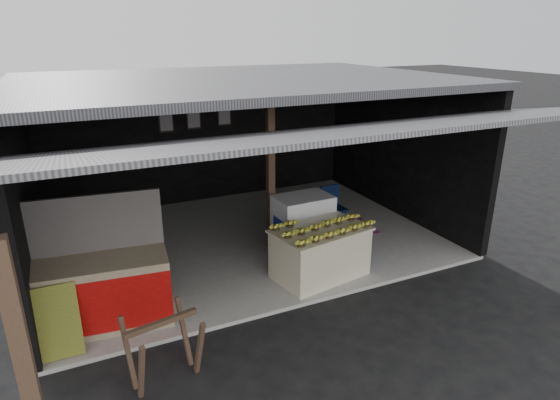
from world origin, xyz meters
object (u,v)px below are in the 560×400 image
banana_table (320,252)px  white_crate (303,225)px  neighbor_stall (104,289)px  sawhorse (163,343)px  water_barrel (354,246)px  plastic_chair (332,204)px

banana_table → white_crate: (0.13, 0.84, 0.12)m
white_crate → neighbor_stall: neighbor_stall is taller
banana_table → sawhorse: banana_table is taller
white_crate → water_barrel: (0.68, -0.60, -0.28)m
plastic_chair → water_barrel: bearing=-106.1°
neighbor_stall → plastic_chair: 4.63m
white_crate → neighbor_stall: (-3.33, -0.76, -0.01)m
plastic_chair → neighbor_stall: bearing=-162.1°
water_barrel → neighbor_stall: bearing=-177.6°
white_crate → sawhorse: size_ratio=1.26×
sawhorse → plastic_chair: (3.90, 2.90, 0.06)m
white_crate → water_barrel: bearing=-43.6°
banana_table → white_crate: 0.86m
white_crate → neighbor_stall: size_ratio=0.61×
neighbor_stall → water_barrel: (4.02, 0.17, -0.27)m
water_barrel → plastic_chair: (0.36, 1.35, 0.26)m
banana_table → plastic_chair: (1.17, 1.59, 0.10)m
banana_table → neighbor_stall: 3.21m
white_crate → plastic_chair: white_crate is taller
water_barrel → white_crate: bearing=138.8°
white_crate → water_barrel: 0.95m
plastic_chair → banana_table: bearing=-127.7°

